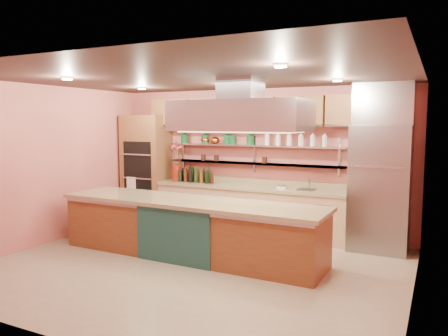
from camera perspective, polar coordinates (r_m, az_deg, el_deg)
The scene contains 21 objects.
floor at distance 6.71m, azimuth -3.96°, elevation -12.82°, with size 6.00×5.00×0.02m, color gray.
ceiling at distance 6.39m, azimuth -4.15°, elevation 11.79°, with size 6.00×5.00×0.02m, color black.
wall_back at distance 8.63m, azimuth 4.39°, elevation 0.99°, with size 6.00×0.04×2.80m, color #C6665D.
wall_front at distance 4.45m, azimuth -20.65°, elevation -4.16°, with size 6.00×0.04×2.80m, color #C6665D.
wall_left at distance 8.33m, azimuth -22.14°, elevation 0.37°, with size 0.04×5.00×2.80m, color #C6665D.
wall_right at distance 5.53m, azimuth 23.85°, elevation -2.36°, with size 0.04×5.00×2.80m, color #C6665D.
oven_stack at distance 9.58m, azimuth -10.06°, elevation -0.09°, with size 0.95×0.64×2.30m, color brown.
refrigerator at distance 7.74m, azimuth 19.68°, elevation -2.54°, with size 0.95×0.72×2.10m, color gray.
back_counter at distance 8.51m, azimuth 3.27°, elevation -5.44°, with size 3.84×0.64×0.93m, color tan.
wall_shelf_lower at distance 8.54m, azimuth 3.75°, elevation 0.60°, with size 3.60×0.26×0.03m, color #A3A4A9.
wall_shelf_upper at distance 8.51m, azimuth 3.77°, elevation 2.94°, with size 3.60×0.26×0.03m, color #A3A4A9.
upper_cabinets at distance 8.44m, azimuth 3.98°, elevation 7.33°, with size 4.60×0.36×0.55m, color brown.
range_hood at distance 6.49m, azimuth 2.20°, elevation 6.85°, with size 2.00×1.00×0.45m, color #A3A4A9.
ceiling_downlights at distance 6.55m, azimuth -3.24°, elevation 11.39°, with size 4.00×2.80×0.02m, color #FFE5A5.
island at distance 7.11m, azimuth -4.55°, elevation -7.82°, with size 4.38×0.95×0.91m, color brown.
flower_vase at distance 9.12m, azimuth -6.19°, elevation -0.64°, with size 0.19×0.19×0.34m, color maroon.
oil_bottle_cluster at distance 8.87m, azimuth -3.54°, elevation -1.02°, with size 0.87×0.25×0.28m, color black.
kitchen_scale at distance 8.14m, azimuth 7.58°, elevation -2.37°, with size 0.16×0.12×0.09m, color silver.
bar_faucet at distance 8.08m, azimuth 11.07°, elevation -2.10°, with size 0.03×0.03×0.20m, color silver.
copper_kettle at distance 8.86m, azimuth -1.15°, elevation 3.64°, with size 0.18×0.18×0.14m, color #BB602B.
green_canister at distance 8.68m, azimuth 1.16°, elevation 3.67°, with size 0.14×0.14×0.17m, color #0D401F.
Camera 1 is at (3.23, -5.47, 2.16)m, focal length 35.00 mm.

